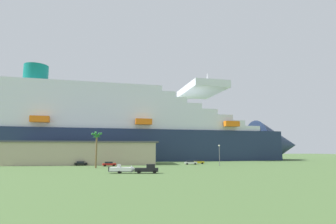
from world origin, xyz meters
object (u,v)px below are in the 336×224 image
Objects in this scene: palm_tree at (97,139)px; parked_car_red_hatchback at (109,164)px; small_boat_on_trailer at (124,169)px; parked_car_yellow_taxi at (198,162)px; cruise_ship at (93,131)px; street_lamp at (219,152)px; parked_car_black_coupe at (81,163)px; parked_car_white_van at (191,162)px; pickup_truck at (148,169)px.

palm_tree is 12.98m from parked_car_red_hatchback.
small_boat_on_trailer reaches higher than parked_car_yellow_taxi.
street_lamp is (50.78, -54.01, -11.02)m from cruise_ship.
small_boat_on_trailer is 1.58× the size of parked_car_black_coupe.
palm_tree is at bearing -173.35° from street_lamp.
street_lamp reaches higher than parked_car_yellow_taxi.
parked_car_black_coupe is at bearing -178.06° from parked_car_white_van.
pickup_truck is 0.78× the size of street_lamp.
street_lamp is at bearing -54.43° from parked_car_white_van.
street_lamp is (42.42, 4.95, -4.11)m from palm_tree.
parked_car_red_hatchback is at bearing 173.43° from street_lamp.
pickup_truck is 1.24× the size of parked_car_black_coupe.
palm_tree is (-14.83, 22.54, 7.99)m from pickup_truck.
pickup_truck is 28.14m from palm_tree.
cruise_ship reaches higher than small_boat_on_trailer.
palm_tree is at bearing -110.32° from parked_car_red_hatchback.
cruise_ship is 83.79m from small_boat_on_trailer.
parked_car_red_hatchback is (-30.95, -6.67, 0.00)m from parked_car_white_van.
parked_car_black_coupe is at bearing -172.27° from parked_car_yellow_taxi.
small_boat_on_trailer is 31.55m from parked_car_red_hatchback.
small_boat_on_trailer is 24.78m from palm_tree.
street_lamp is at bearing -11.17° from parked_car_black_coupe.
parked_car_black_coupe is (1.37, -44.26, -15.11)m from cruise_ship.
cruise_ship is 62.42m from parked_car_white_van.
parked_car_yellow_taxi is at bearing 18.05° from parked_car_red_hatchback.
parked_car_black_coupe is (-16.00, 36.33, -0.13)m from small_boat_on_trailer.
parked_car_black_coupe and parked_car_red_hatchback have the same top height.
cruise_ship is 53.12m from parked_car_red_hatchback.
street_lamp is at bearing -46.77° from cruise_ship.
palm_tree is 42.90m from street_lamp.
palm_tree reaches higher than parked_car_red_hatchback.
pickup_truck reaches higher than parked_car_red_hatchback.
street_lamp is 1.56× the size of parked_car_yellow_taxi.
palm_tree is at bearing -81.93° from cruise_ship.
cruise_ship is at bearing 98.07° from palm_tree.
pickup_truck is at bearing -8.89° from small_boat_on_trailer.
palm_tree is at bearing 123.35° from pickup_truck.
parked_car_black_coupe is at bearing 113.77° from small_boat_on_trailer.
parked_car_white_van is (-7.98, 11.15, -4.09)m from street_lamp.
cruise_ship is 46.79m from parked_car_black_coupe.
cruise_ship reaches higher than palm_tree.
parked_car_red_hatchback and parked_car_yellow_taxi have the same top height.
pickup_truck is at bearing -118.77° from parked_car_yellow_taxi.
street_lamp is 1.60× the size of parked_car_black_coupe.
cruise_ship is 21.14× the size of palm_tree.
small_boat_on_trailer is at bearing 171.11° from pickup_truck.
street_lamp reaches higher than parked_car_white_van.
parked_car_black_coupe is (-21.82, 37.24, -0.21)m from pickup_truck.
parked_car_red_hatchback is (-5.52, 31.06, -0.13)m from small_boat_on_trailer.
street_lamp is at bearing 38.50° from small_boat_on_trailer.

